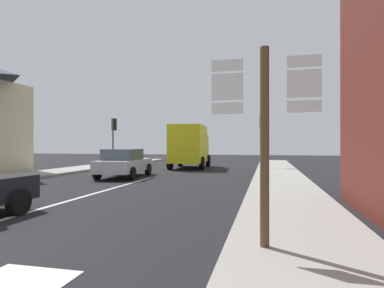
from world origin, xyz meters
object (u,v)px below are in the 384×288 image
delivery_truck (190,145)px  sedan_far (124,163)px  route_sign_post (265,131)px  traffic_light_far_right (262,129)px  traffic_light_far_left (114,131)px

delivery_truck → sedan_far: bearing=-104.3°
sedan_far → delivery_truck: delivery_truck is taller
delivery_truck → route_sign_post: (5.39, -17.58, 0.26)m
route_sign_post → sedan_far: bearing=124.5°
sedan_far → traffic_light_far_right: bearing=46.4°
delivery_truck → traffic_light_far_left: bearing=-178.3°
route_sign_post → traffic_light_far_right: traffic_light_far_right is taller
route_sign_post → traffic_light_far_right: bearing=91.0°
route_sign_post → traffic_light_far_right: (-0.31, 17.73, 0.87)m
delivery_truck → traffic_light_far_right: size_ratio=1.36×
traffic_light_far_left → sedan_far: bearing=-59.6°
sedan_far → traffic_light_far_left: traffic_light_far_left is taller
sedan_far → traffic_light_far_left: (-4.06, 6.93, 1.97)m
traffic_light_far_left → delivery_truck: bearing=1.7°
delivery_truck → traffic_light_far_left: (-5.87, -0.17, 1.08)m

